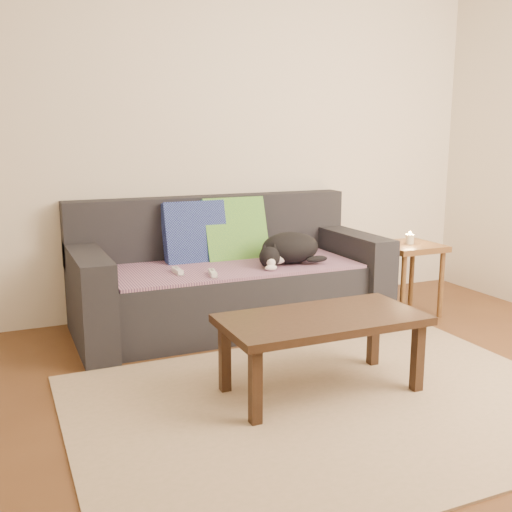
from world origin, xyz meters
The scene contains 13 objects.
ground centered at (0.00, 0.00, 0.00)m, with size 4.50×4.50×0.00m, color brown.
back_wall centered at (0.00, 2.00, 1.30)m, with size 4.50×0.04×2.60m, color beige.
sofa centered at (0.00, 1.57, 0.31)m, with size 2.10×0.94×0.87m.
throw_blanket centered at (0.00, 1.48, 0.43)m, with size 1.66×0.74×0.02m, color #432B51.
cushion_navy centered at (-0.18, 1.74, 0.63)m, with size 0.44×0.11×0.44m, color #131452.
cushion_green centered at (0.12, 1.74, 0.63)m, with size 0.46×0.12×0.46m, color #0C4D3B.
cat centered at (0.37, 1.37, 0.54)m, with size 0.50×0.37×0.21m.
wii_remote_a centered at (-0.41, 1.39, 0.46)m, with size 0.15×0.04×0.03m, color white.
wii_remote_b centered at (-0.23, 1.24, 0.46)m, with size 0.15×0.04×0.03m, color white.
side_table centered at (1.30, 1.27, 0.43)m, with size 0.42×0.42×0.53m.
candle centered at (1.30, 1.27, 0.56)m, with size 0.06×0.06×0.09m.
rug centered at (0.00, 0.15, 0.01)m, with size 2.50×1.80×0.01m, color tan.
coffee_table centered at (0.02, 0.31, 0.36)m, with size 1.03×0.51×0.41m.
Camera 1 is at (-1.44, -2.21, 1.31)m, focal length 42.00 mm.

